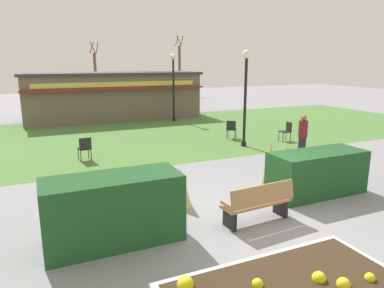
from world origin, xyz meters
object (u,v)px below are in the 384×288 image
object	(u,v)px
cafe_chair_center	(287,130)
tree_left_bg	(95,74)
person_strolling	(303,137)
tree_right_bg	(180,69)
lamppost_far	(173,79)
parked_car_west_slot	(55,100)
cafe_chair_west	(85,147)
food_kiosk	(112,95)
trash_bin	(112,199)
cafe_chair_east	(231,128)
park_bench	(258,203)
lamppost_mid	(246,87)

from	to	relation	value
cafe_chair_center	tree_left_bg	bearing A→B (deg)	101.25
person_strolling	tree_right_bg	world-z (taller)	tree_right_bg
lamppost_far	parked_car_west_slot	bearing A→B (deg)	123.01
cafe_chair_west	lamppost_far	bearing A→B (deg)	48.58
parked_car_west_slot	cafe_chair_center	bearing A→B (deg)	-62.38
lamppost_far	food_kiosk	xyz separation A→B (m)	(-3.16, 2.92, -1.09)
food_kiosk	tree_right_bg	xyz separation A→B (m)	(10.45, 13.95, 1.36)
trash_bin	cafe_chair_east	size ratio (longest dim) A/B	0.99
cafe_chair_east	person_strolling	size ratio (longest dim) A/B	0.53
trash_bin	cafe_chair_east	bearing A→B (deg)	42.53
trash_bin	food_kiosk	bearing A→B (deg)	78.05
cafe_chair_east	park_bench	bearing A→B (deg)	-116.54
park_bench	trash_bin	size ratio (longest dim) A/B	1.96
lamppost_mid	park_bench	bearing A→B (deg)	-119.94
park_bench	lamppost_mid	size ratio (longest dim) A/B	0.42
cafe_chair_center	person_strolling	distance (m)	3.17
person_strolling	tree_right_bg	distance (m)	27.90
food_kiosk	cafe_chair_west	size ratio (longest dim) A/B	12.51
cafe_chair_center	trash_bin	bearing A→B (deg)	-151.40
person_strolling	lamppost_far	bearing A→B (deg)	-42.31
food_kiosk	cafe_chair_east	distance (m)	9.78
trash_bin	cafe_chair_west	bearing A→B (deg)	89.03
cafe_chair_east	cafe_chair_center	size ratio (longest dim) A/B	1.00
trash_bin	cafe_chair_center	xyz separation A→B (m)	(9.12, 4.97, 0.09)
food_kiosk	tree_right_bg	size ratio (longest dim) A/B	1.73
cafe_chair_west	lamppost_mid	bearing A→B (deg)	-3.41
lamppost_mid	food_kiosk	xyz separation A→B (m)	(-3.49, 10.50, -1.09)
cafe_chair_west	tree_right_bg	size ratio (longest dim) A/B	0.14
park_bench	cafe_chair_center	world-z (taller)	park_bench
lamppost_far	tree_right_bg	xyz separation A→B (m)	(7.29, 16.88, 0.27)
cafe_chair_east	person_strolling	xyz separation A→B (m)	(0.59, -4.22, 0.33)
cafe_chair_west	cafe_chair_east	bearing A→B (deg)	9.23
cafe_chair_east	parked_car_west_slot	bearing A→B (deg)	113.67
food_kiosk	cafe_chair_west	bearing A→B (deg)	-107.43
tree_right_bg	tree_left_bg	bearing A→B (deg)	-176.45
lamppost_far	tree_left_bg	distance (m)	16.42
park_bench	parked_car_west_slot	bearing A→B (deg)	96.86
lamppost_mid	lamppost_far	world-z (taller)	same
lamppost_mid	person_strolling	xyz separation A→B (m)	(0.85, -2.70, -1.72)
park_bench	tree_left_bg	world-z (taller)	tree_left_bg
lamppost_far	park_bench	bearing A→B (deg)	-103.74
lamppost_far	tree_right_bg	distance (m)	18.39
park_bench	cafe_chair_east	bearing A→B (deg)	63.46
park_bench	cafe_chair_east	xyz separation A→B (m)	(4.05, 8.11, 0.05)
food_kiosk	cafe_chair_east	world-z (taller)	food_kiosk
cafe_chair_east	tree_right_bg	xyz separation A→B (m)	(6.70, 22.93, 2.33)
park_bench	tree_left_bg	bearing A→B (deg)	87.33
trash_bin	person_strolling	xyz separation A→B (m)	(7.60, 2.21, 0.42)
lamppost_mid	parked_car_west_slot	distance (m)	18.68
lamppost_mid	tree_left_bg	xyz separation A→B (m)	(-2.37, 23.87, -0.16)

